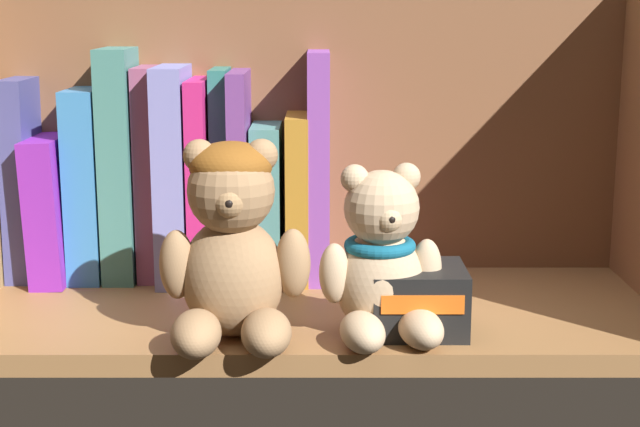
# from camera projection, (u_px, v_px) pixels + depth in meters

# --- Properties ---
(shelf_board) EXTENTS (0.69, 0.27, 0.02)m
(shelf_board) POSITION_uv_depth(u_px,v_px,m) (300.00, 315.00, 0.95)
(shelf_board) COLOR olive
(shelf_board) RESTS_ON ground
(shelf_back_panel) EXTENTS (0.71, 0.01, 0.34)m
(shelf_back_panel) POSITION_uv_depth(u_px,v_px,m) (302.00, 134.00, 1.05)
(shelf_back_panel) COLOR brown
(shelf_back_panel) RESTS_ON ground
(book_0) EXTENTS (0.02, 0.13, 0.17)m
(book_0) POSITION_uv_depth(u_px,v_px,m) (6.00, 198.00, 1.04)
(book_0) COLOR #A3804C
(book_0) RESTS_ON shelf_board
(book_1) EXTENTS (0.03, 0.10, 0.21)m
(book_1) POSITION_uv_depth(u_px,v_px,m) (30.00, 177.00, 1.03)
(book_1) COLOR #3E407C
(book_1) RESTS_ON shelf_board
(book_2) EXTENTS (0.04, 0.14, 0.15)m
(book_2) POSITION_uv_depth(u_px,v_px,m) (62.00, 205.00, 1.04)
(book_2) COLOR #75209C
(book_2) RESTS_ON shelf_board
(book_3) EXTENTS (0.03, 0.11, 0.20)m
(book_3) POSITION_uv_depth(u_px,v_px,m) (95.00, 182.00, 1.03)
(book_3) COLOR teal
(book_3) RESTS_ON shelf_board
(book_4) EXTENTS (0.03, 0.11, 0.24)m
(book_4) POSITION_uv_depth(u_px,v_px,m) (127.00, 163.00, 1.03)
(book_4) COLOR #3D7770
(book_4) RESTS_ON shelf_board
(book_5) EXTENTS (0.02, 0.10, 0.22)m
(book_5) POSITION_uv_depth(u_px,v_px,m) (155.00, 172.00, 1.03)
(book_5) COLOR #894465
(book_5) RESTS_ON shelf_board
(book_6) EXTENTS (0.03, 0.14, 0.22)m
(book_6) POSITION_uv_depth(u_px,v_px,m) (181.00, 171.00, 1.03)
(book_6) COLOR #7376BC
(book_6) RESTS_ON shelf_board
(book_7) EXTENTS (0.02, 0.14, 0.21)m
(book_7) POSITION_uv_depth(u_px,v_px,m) (207.00, 177.00, 1.03)
(book_7) COLOR #BE206C
(book_7) RESTS_ON shelf_board
(book_8) EXTENTS (0.02, 0.10, 0.22)m
(book_8) POSITION_uv_depth(u_px,v_px,m) (227.00, 173.00, 1.03)
(book_8) COLOR #2B7269
(book_8) RESTS_ON shelf_board
(book_9) EXTENTS (0.02, 0.15, 0.22)m
(book_9) POSITION_uv_depth(u_px,v_px,m) (246.00, 174.00, 1.03)
(book_9) COLOR #6B3982
(book_9) RESTS_ON shelf_board
(book_10) EXTENTS (0.03, 0.11, 0.16)m
(book_10) POSITION_uv_depth(u_px,v_px,m) (272.00, 200.00, 1.04)
(book_10) COLOR #46817A
(book_10) RESTS_ON shelf_board
(book_11) EXTENTS (0.02, 0.12, 0.17)m
(book_11) POSITION_uv_depth(u_px,v_px,m) (299.00, 195.00, 1.04)
(book_11) COLOR #A67121
(book_11) RESTS_ON shelf_board
(book_12) EXTENTS (0.02, 0.12, 0.24)m
(book_12) POSITION_uv_depth(u_px,v_px,m) (323.00, 165.00, 1.03)
(book_12) COLOR purple
(book_12) RESTS_ON shelf_board
(teddy_bear_larger) EXTENTS (0.13, 0.13, 0.17)m
(teddy_bear_larger) POSITION_uv_depth(u_px,v_px,m) (236.00, 246.00, 0.83)
(teddy_bear_larger) COLOR #93704C
(teddy_bear_larger) RESTS_ON shelf_board
(teddy_bear_smaller) EXTENTS (0.11, 0.12, 0.15)m
(teddy_bear_smaller) POSITION_uv_depth(u_px,v_px,m) (386.00, 264.00, 0.85)
(teddy_bear_smaller) COLOR tan
(teddy_bear_smaller) RESTS_ON shelf_board
(small_product_box) EXTENTS (0.08, 0.08, 0.06)m
(small_product_box) POSITION_uv_depth(u_px,v_px,m) (422.00, 299.00, 0.86)
(small_product_box) COLOR black
(small_product_box) RESTS_ON shelf_board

